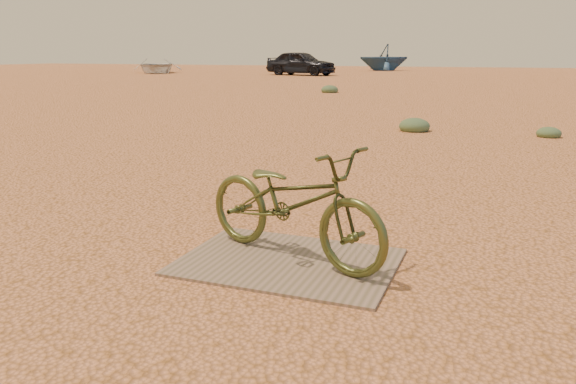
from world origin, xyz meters
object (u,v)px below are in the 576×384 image
(bicycle, at_px, (293,202))
(boat_far_left, at_px, (384,57))
(plywood_board, at_px, (288,262))
(boat_near_left, at_px, (156,66))
(car, at_px, (301,63))

(bicycle, relative_size, boat_far_left, 0.39)
(plywood_board, height_order, bicycle, bicycle)
(plywood_board, relative_size, boat_far_left, 0.37)
(boat_near_left, bearing_deg, bicycle, -83.61)
(bicycle, distance_m, boat_near_left, 40.97)
(boat_far_left, bearing_deg, boat_near_left, -84.49)
(plywood_board, bearing_deg, bicycle, 79.90)
(plywood_board, bearing_deg, boat_near_left, 125.38)
(car, distance_m, boat_near_left, 11.71)
(car, bearing_deg, boat_near_left, 101.75)
(car, relative_size, boat_near_left, 0.92)
(bicycle, distance_m, car, 35.60)
(plywood_board, distance_m, car, 35.66)
(plywood_board, relative_size, car, 0.33)
(boat_near_left, distance_m, boat_far_left, 19.25)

